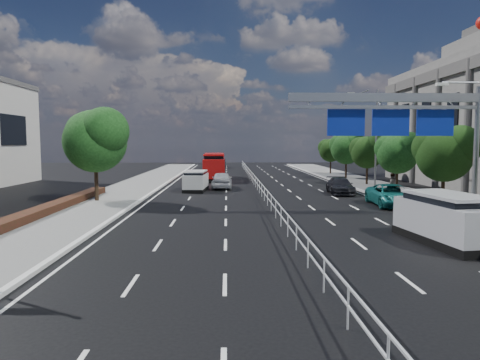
{
  "coord_description": "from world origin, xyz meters",
  "views": [
    {
      "loc": [
        -2.73,
        -12.48,
        4.22
      ],
      "look_at": [
        -2.09,
        8.48,
        2.4
      ],
      "focal_mm": 32.0,
      "sensor_mm": 36.0,
      "label": 1
    }
  ],
  "objects": [
    {
      "name": "parked_car_dark",
      "position": [
        6.68,
        22.56,
        0.66
      ],
      "size": [
        2.2,
        4.7,
        1.33
      ],
      "primitive_type": "imported",
      "rotation": [
        0.0,
        0.0,
        -0.08
      ],
      "color": "black",
      "rests_on": "ground"
    },
    {
      "name": "red_bus",
      "position": [
        -4.2,
        37.26,
        1.56
      ],
      "size": [
        2.55,
        10.08,
        3.0
      ],
      "rotation": [
        0.0,
        0.0,
        0.02
      ],
      "color": "black",
      "rests_on": "ground"
    },
    {
      "name": "far_tree_e",
      "position": [
        11.25,
        21.98,
        3.56
      ],
      "size": [
        3.63,
        3.38,
        5.13
      ],
      "color": "black",
      "rests_on": "ground"
    },
    {
      "name": "parked_car_teal",
      "position": [
        8.3,
        15.63,
        0.72
      ],
      "size": [
        2.7,
        5.33,
        1.45
      ],
      "primitive_type": "imported",
      "rotation": [
        0.0,
        0.0,
        -0.06
      ],
      "color": "#176B67",
      "rests_on": "ground"
    },
    {
      "name": "streetlight_far",
      "position": [
        10.5,
        26.0,
        5.21
      ],
      "size": [
        2.78,
        2.4,
        9.0
      ],
      "color": "gray",
      "rests_on": "ground"
    },
    {
      "name": "near_tree_back",
      "position": [
        -11.94,
        17.97,
        4.61
      ],
      "size": [
        4.84,
        4.51,
        6.69
      ],
      "color": "black",
      "rests_on": "ground"
    },
    {
      "name": "overhead_gantry",
      "position": [
        6.74,
        10.05,
        5.61
      ],
      "size": [
        10.24,
        0.38,
        7.45
      ],
      "color": "gray",
      "rests_on": "ground"
    },
    {
      "name": "median_fence",
      "position": [
        0.0,
        22.5,
        0.53
      ],
      "size": [
        0.05,
        85.0,
        1.02
      ],
      "color": "silver",
      "rests_on": "ground"
    },
    {
      "name": "far_tree_h",
      "position": [
        11.24,
        44.48,
        3.42
      ],
      "size": [
        3.41,
        3.18,
        4.91
      ],
      "color": "black",
      "rests_on": "ground"
    },
    {
      "name": "far_tree_f",
      "position": [
        11.24,
        29.48,
        3.49
      ],
      "size": [
        3.52,
        3.28,
        5.02
      ],
      "color": "black",
      "rests_on": "ground"
    },
    {
      "name": "near_car_dark",
      "position": [
        -3.85,
        60.17,
        0.76
      ],
      "size": [
        1.84,
        4.7,
        1.53
      ],
      "primitive_type": "imported",
      "rotation": [
        0.0,
        0.0,
        3.09
      ],
      "color": "black",
      "rests_on": "ground"
    },
    {
      "name": "ground",
      "position": [
        0.0,
        0.0,
        0.0
      ],
      "size": [
        160.0,
        160.0,
        0.0
      ],
      "primitive_type": "plane",
      "color": "black",
      "rests_on": "ground"
    },
    {
      "name": "pedestrian_b",
      "position": [
        9.83,
        19.56,
        1.03
      ],
      "size": [
        0.9,
        0.72,
        1.77
      ],
      "primitive_type": "imported",
      "rotation": [
        0.0,
        0.0,
        3.08
      ],
      "color": "gray",
      "rests_on": "sidewalk_far"
    },
    {
      "name": "kerb_near",
      "position": [
        -9.0,
        0.0,
        0.07
      ],
      "size": [
        0.25,
        140.0,
        0.15
      ],
      "primitive_type": "cube",
      "color": "silver",
      "rests_on": "ground"
    },
    {
      "name": "near_car_silver",
      "position": [
        -3.2,
        27.08,
        0.78
      ],
      "size": [
        1.96,
        4.65,
        1.57
      ],
      "primitive_type": "imported",
      "rotation": [
        0.0,
        0.0,
        3.12
      ],
      "color": "#A5A7AD",
      "rests_on": "ground"
    },
    {
      "name": "far_tree_g",
      "position": [
        11.25,
        36.98,
        3.75
      ],
      "size": [
        3.96,
        3.69,
        5.45
      ],
      "color": "black",
      "rests_on": "ground"
    },
    {
      "name": "far_tree_d",
      "position": [
        11.25,
        14.48,
        3.69
      ],
      "size": [
        3.85,
        3.59,
        5.34
      ],
      "color": "black",
      "rests_on": "ground"
    },
    {
      "name": "silver_minivan",
      "position": [
        6.5,
        4.95,
        1.04
      ],
      "size": [
        2.79,
        5.31,
        2.11
      ],
      "rotation": [
        0.0,
        0.0,
        0.13
      ],
      "color": "black",
      "rests_on": "ground"
    },
    {
      "name": "white_minivan",
      "position": [
        -5.47,
        25.18,
        0.88
      ],
      "size": [
        2.09,
        4.23,
        1.78
      ],
      "rotation": [
        0.0,
        0.0,
        -0.08
      ],
      "color": "black",
      "rests_on": "ground"
    }
  ]
}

